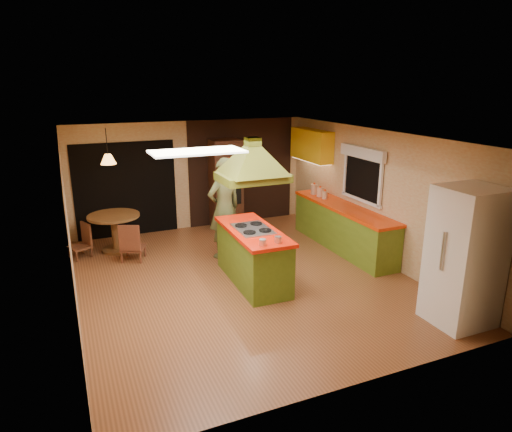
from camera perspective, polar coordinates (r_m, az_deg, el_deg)
name	(u,v)px	position (r m, az deg, el deg)	size (l,w,h in m)	color
ground	(243,278)	(8.17, -1.59, -7.79)	(6.50, 6.50, 0.00)	brown
room_walls	(243,211)	(7.73, -1.66, 0.68)	(5.50, 6.50, 6.50)	beige
ceiling_plane	(242,136)	(7.49, -1.74, 9.92)	(6.50, 6.50, 0.00)	silver
brick_panel	(242,171)	(11.10, -1.80, 5.58)	(2.64, 0.03, 2.50)	#381E14
nook_opening	(126,190)	(10.48, -15.94, 3.17)	(2.20, 0.03, 2.10)	black
right_counter	(343,227)	(9.58, 10.78, -1.37)	(0.62, 3.05, 0.92)	olive
upper_cabinets	(311,145)	(10.64, 6.94, 8.81)	(0.34, 1.40, 0.70)	yellow
window_right	(363,165)	(9.25, 13.18, 6.21)	(0.12, 1.35, 1.06)	black
fluor_panel	(197,152)	(6.01, -7.36, 7.99)	(1.20, 0.60, 0.03)	white
kitchen_island	(253,255)	(7.87, -0.38, -4.93)	(0.81, 1.93, 0.97)	#587B1E
range_hood	(253,153)	(7.40, -0.41, 7.88)	(1.10, 0.79, 0.80)	#5F6719
man	(224,208)	(8.85, -3.98, 0.97)	(0.72, 0.47, 1.98)	#4B532C
refrigerator	(465,257)	(7.04, 24.68, -4.66)	(0.82, 0.78, 2.00)	white
wall_oven	(226,184)	(10.71, -3.80, 4.00)	(0.69, 0.60, 2.08)	#482617
dining_table	(114,226)	(9.69, -17.28, -1.14)	(1.03, 1.03, 0.77)	brown
chair_left	(79,241)	(9.62, -21.24, -2.94)	(0.37, 0.37, 0.68)	brown
chair_near	(133,241)	(9.15, -15.18, -3.06)	(0.42, 0.42, 0.77)	brown
pendant_lamp	(108,159)	(9.38, -17.99, 6.78)	(0.30, 0.30, 0.19)	#FF9E3F
canister_large	(314,189)	(10.31, 7.28, 3.35)	(0.15, 0.15, 0.22)	beige
canister_medium	(320,192)	(10.10, 8.00, 2.97)	(0.14, 0.14, 0.20)	beige
canister_small	(325,195)	(9.94, 8.59, 2.62)	(0.12, 0.12, 0.16)	beige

